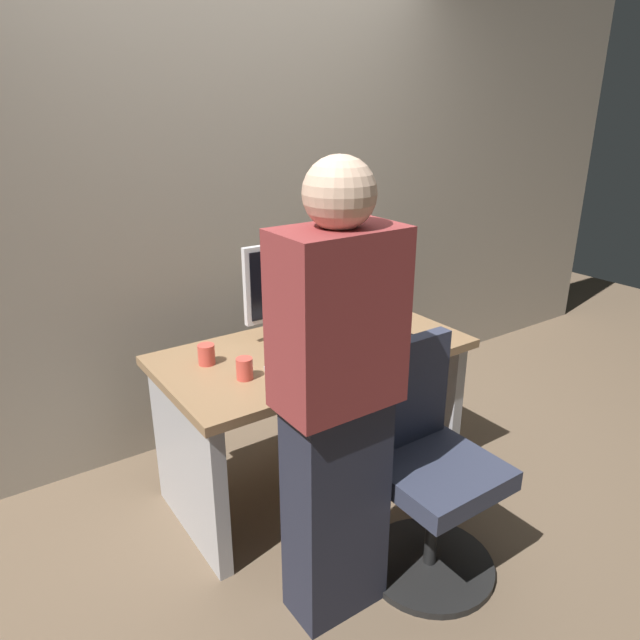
{
  "coord_description": "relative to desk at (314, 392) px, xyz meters",
  "views": [
    {
      "loc": [
        -1.35,
        -2.01,
        1.77
      ],
      "look_at": [
        0.0,
        -0.05,
        0.88
      ],
      "focal_mm": 32.45,
      "sensor_mm": 36.0,
      "label": 1
    }
  ],
  "objects": [
    {
      "name": "ground_plane",
      "position": [
        0.0,
        0.0,
        -0.5
      ],
      "size": [
        9.0,
        9.0,
        0.0
      ],
      "primitive_type": "plane",
      "color": "brown"
    },
    {
      "name": "wall_back",
      "position": [
        0.0,
        0.78,
        1.0
      ],
      "size": [
        6.4,
        0.1,
        3.0
      ],
      "primitive_type": "cube",
      "color": "#9E9384",
      "rests_on": "ground"
    },
    {
      "name": "desk",
      "position": [
        0.0,
        0.0,
        0.0
      ],
      "size": [
        1.4,
        0.73,
        0.73
      ],
      "color": "#93704C",
      "rests_on": "ground"
    },
    {
      "name": "office_chair",
      "position": [
        0.06,
        -0.68,
        -0.07
      ],
      "size": [
        0.52,
        0.52,
        0.94
      ],
      "color": "black",
      "rests_on": "ground"
    },
    {
      "name": "person_at_desk",
      "position": [
        -0.35,
        -0.66,
        0.34
      ],
      "size": [
        0.4,
        0.24,
        1.64
      ],
      "color": "#262838",
      "rests_on": "ground"
    },
    {
      "name": "monitor",
      "position": [
        0.03,
        0.19,
        0.48
      ],
      "size": [
        0.54,
        0.14,
        0.46
      ],
      "color": "silver",
      "rests_on": "desk"
    },
    {
      "name": "keyboard",
      "position": [
        -0.09,
        -0.14,
        0.24
      ],
      "size": [
        0.43,
        0.13,
        0.02
      ],
      "primitive_type": "cube",
      "rotation": [
        0.0,
        0.0,
        0.01
      ],
      "color": "white",
      "rests_on": "desk"
    },
    {
      "name": "mouse",
      "position": [
        0.21,
        -0.16,
        0.24
      ],
      "size": [
        0.06,
        0.1,
        0.03
      ],
      "primitive_type": "ellipsoid",
      "color": "black",
      "rests_on": "desk"
    },
    {
      "name": "cup_near_keyboard",
      "position": [
        -0.41,
        -0.1,
        0.27
      ],
      "size": [
        0.07,
        0.07,
        0.09
      ],
      "primitive_type": "cylinder",
      "color": "#D84C3F",
      "rests_on": "desk"
    },
    {
      "name": "cup_by_monitor",
      "position": [
        -0.47,
        0.11,
        0.27
      ],
      "size": [
        0.07,
        0.07,
        0.09
      ],
      "primitive_type": "cylinder",
      "color": "#D84C3F",
      "rests_on": "desk"
    },
    {
      "name": "book_stack",
      "position": [
        0.42,
        0.18,
        0.28
      ],
      "size": [
        0.21,
        0.17,
        0.11
      ],
      "color": "red",
      "rests_on": "desk"
    },
    {
      "name": "cell_phone",
      "position": [
        0.45,
        -0.17,
        0.23
      ],
      "size": [
        0.12,
        0.16,
        0.01
      ],
      "primitive_type": "cube",
      "rotation": [
        0.0,
        0.0,
        0.36
      ],
      "color": "black",
      "rests_on": "desk"
    }
  ]
}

